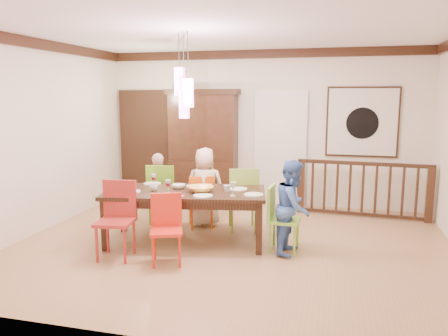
% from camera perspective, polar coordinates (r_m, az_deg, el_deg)
% --- Properties ---
extents(floor, '(6.00, 6.00, 0.00)m').
position_cam_1_polar(floor, '(6.20, 1.02, -10.01)').
color(floor, '#AB7753').
rests_on(floor, ground).
extents(ceiling, '(6.00, 6.00, 0.00)m').
position_cam_1_polar(ceiling, '(5.91, 1.11, 17.55)').
color(ceiling, white).
rests_on(ceiling, wall_back).
extents(wall_back, '(6.00, 0.00, 6.00)m').
position_cam_1_polar(wall_back, '(8.33, 5.04, 5.17)').
color(wall_back, beige).
rests_on(wall_back, floor).
extents(wall_left, '(0.00, 5.00, 5.00)m').
position_cam_1_polar(wall_left, '(7.19, -22.96, 3.78)').
color(wall_left, beige).
rests_on(wall_left, floor).
extents(crown_molding, '(6.00, 5.00, 0.16)m').
position_cam_1_polar(crown_molding, '(5.90, 1.11, 16.79)').
color(crown_molding, black).
rests_on(crown_molding, wall_back).
extents(panel_door, '(1.04, 0.07, 2.24)m').
position_cam_1_polar(panel_door, '(9.02, -10.29, 2.83)').
color(panel_door, black).
rests_on(panel_door, wall_back).
extents(white_doorway, '(0.97, 0.05, 2.22)m').
position_cam_1_polar(white_doorway, '(8.28, 7.35, 2.33)').
color(white_doorway, silver).
rests_on(white_doorway, wall_back).
extents(painting, '(1.25, 0.06, 1.25)m').
position_cam_1_polar(painting, '(8.18, 17.61, 5.74)').
color(painting, black).
rests_on(painting, wall_back).
extents(pendant_cluster, '(0.27, 0.21, 1.14)m').
position_cam_1_polar(pendant_cluster, '(6.00, -5.25, 9.79)').
color(pendant_cluster, '#FF4C9C').
rests_on(pendant_cluster, ceiling).
extents(dining_table, '(2.37, 1.39, 0.75)m').
position_cam_1_polar(dining_table, '(6.16, -5.05, -3.68)').
color(dining_table, black).
rests_on(dining_table, floor).
extents(chair_far_left, '(0.50, 0.50, 0.99)m').
position_cam_1_polar(chair_far_left, '(7.15, -7.92, -2.75)').
color(chair_far_left, '#6EB524').
rests_on(chair_far_left, floor).
extents(chair_far_mid, '(0.50, 0.50, 0.85)m').
position_cam_1_polar(chair_far_mid, '(6.89, -3.06, -3.82)').
color(chair_far_mid, '#DD540E').
rests_on(chair_far_mid, floor).
extents(chair_far_right, '(0.57, 0.57, 0.99)m').
position_cam_1_polar(chair_far_right, '(6.75, 2.46, -3.39)').
color(chair_far_right, '#7AA535').
rests_on(chair_far_right, floor).
extents(chair_near_left, '(0.50, 0.50, 0.99)m').
position_cam_1_polar(chair_near_left, '(5.73, -14.07, -6.04)').
color(chair_near_left, maroon).
rests_on(chair_near_left, floor).
extents(chair_near_mid, '(0.50, 0.50, 0.86)m').
position_cam_1_polar(chair_near_mid, '(5.45, -7.55, -7.43)').
color(chair_near_mid, red).
rests_on(chair_near_mid, floor).
extents(chair_end_right, '(0.42, 0.42, 0.88)m').
position_cam_1_polar(chair_end_right, '(5.88, 7.90, -6.03)').
color(chair_end_right, '#82C63A').
rests_on(chair_end_right, floor).
extents(china_hutch, '(1.38, 0.46, 2.18)m').
position_cam_1_polar(china_hutch, '(8.41, -2.72, 2.83)').
color(china_hutch, black).
rests_on(china_hutch, floor).
extents(balustrade, '(2.23, 0.24, 0.96)m').
position_cam_1_polar(balustrade, '(7.82, 17.67, -2.56)').
color(balustrade, black).
rests_on(balustrade, floor).
extents(person_far_left, '(0.45, 0.33, 1.15)m').
position_cam_1_polar(person_far_left, '(7.22, -8.57, -2.58)').
color(person_far_left, beige).
rests_on(person_far_left, floor).
extents(person_far_mid, '(0.68, 0.50, 1.26)m').
position_cam_1_polar(person_far_mid, '(6.96, -2.51, -2.47)').
color(person_far_mid, beige).
rests_on(person_far_mid, floor).
extents(person_end_right, '(0.55, 0.66, 1.25)m').
position_cam_1_polar(person_end_right, '(5.82, 9.01, -5.04)').
color(person_end_right, '#446FBE').
rests_on(person_end_right, floor).
extents(serving_bowl, '(0.45, 0.45, 0.09)m').
position_cam_1_polar(serving_bowl, '(6.04, -3.04, -2.75)').
color(serving_bowl, gold).
rests_on(serving_bowl, dining_table).
extents(small_bowl, '(0.24, 0.24, 0.06)m').
position_cam_1_polar(small_bowl, '(6.29, -5.96, -2.41)').
color(small_bowl, white).
rests_on(small_bowl, dining_table).
extents(cup_left, '(0.14, 0.14, 0.09)m').
position_cam_1_polar(cup_left, '(6.17, -9.20, -2.55)').
color(cup_left, silver).
rests_on(cup_left, dining_table).
extents(cup_right, '(0.11, 0.11, 0.09)m').
position_cam_1_polar(cup_right, '(6.04, 0.39, -2.69)').
color(cup_right, silver).
rests_on(cup_right, dining_table).
extents(plate_far_left, '(0.26, 0.26, 0.01)m').
position_cam_1_polar(plate_far_left, '(6.65, -9.35, -2.03)').
color(plate_far_left, white).
rests_on(plate_far_left, dining_table).
extents(plate_far_mid, '(0.26, 0.26, 0.01)m').
position_cam_1_polar(plate_far_mid, '(6.40, -3.83, -2.38)').
color(plate_far_mid, white).
rests_on(plate_far_mid, dining_table).
extents(plate_far_right, '(0.26, 0.26, 0.01)m').
position_cam_1_polar(plate_far_right, '(6.19, 1.87, -2.77)').
color(plate_far_right, white).
rests_on(plate_far_right, dining_table).
extents(plate_near_left, '(0.26, 0.26, 0.01)m').
position_cam_1_polar(plate_near_left, '(6.17, -12.05, -3.02)').
color(plate_near_left, white).
rests_on(plate_near_left, dining_table).
extents(plate_near_mid, '(0.26, 0.26, 0.01)m').
position_cam_1_polar(plate_near_mid, '(5.79, -2.77, -3.64)').
color(plate_near_mid, white).
rests_on(plate_near_mid, dining_table).
extents(plate_end_right, '(0.26, 0.26, 0.01)m').
position_cam_1_polar(plate_end_right, '(5.86, 3.87, -3.49)').
color(plate_end_right, white).
rests_on(plate_end_right, dining_table).
extents(wine_glass_a, '(0.08, 0.08, 0.19)m').
position_cam_1_polar(wine_glass_a, '(6.43, -9.17, -1.62)').
color(wine_glass_a, '#590C19').
rests_on(wine_glass_a, dining_table).
extents(wine_glass_b, '(0.08, 0.08, 0.19)m').
position_cam_1_polar(wine_glass_b, '(6.19, -2.66, -1.94)').
color(wine_glass_b, silver).
rests_on(wine_glass_b, dining_table).
extents(wine_glass_c, '(0.08, 0.08, 0.19)m').
position_cam_1_polar(wine_glass_c, '(5.97, -7.33, -2.44)').
color(wine_glass_c, '#590C19').
rests_on(wine_glass_c, dining_table).
extents(wine_glass_d, '(0.08, 0.08, 0.19)m').
position_cam_1_polar(wine_glass_d, '(5.78, 1.19, -2.77)').
color(wine_glass_d, silver).
rests_on(wine_glass_d, dining_table).
extents(napkin, '(0.18, 0.14, 0.01)m').
position_cam_1_polar(napkin, '(5.77, -6.19, -3.72)').
color(napkin, '#D83359').
rests_on(napkin, dining_table).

